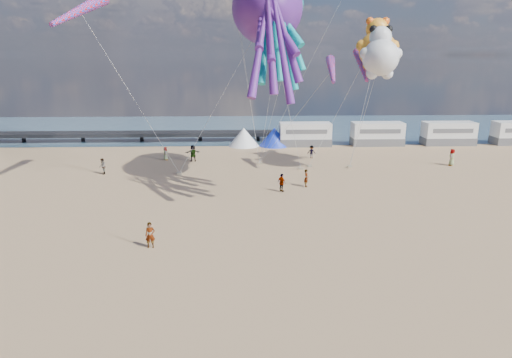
{
  "coord_description": "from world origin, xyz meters",
  "views": [
    {
      "loc": [
        -2.58,
        -18.53,
        11.48
      ],
      "look_at": [
        -1.67,
        6.0,
        4.79
      ],
      "focal_mm": 32.0,
      "sensor_mm": 36.0,
      "label": 1
    }
  ],
  "objects_px": {
    "tent_white": "(244,137)",
    "beachgoer_5": "(306,178)",
    "sandbag_b": "(301,168)",
    "windsock_left": "(79,11)",
    "beachgoer_2": "(312,152)",
    "kite_panda": "(381,57)",
    "sandbag_c": "(350,167)",
    "beachgoer_6": "(166,154)",
    "kite_octopus_teal": "(272,5)",
    "motorhome_1": "(377,134)",
    "windsock_mid": "(362,66)",
    "sandbag_a": "(179,173)",
    "motorhome_2": "(448,133)",
    "standing_person": "(150,235)",
    "windsock_right": "(332,70)",
    "kite_teddy_orange": "(377,50)",
    "beachgoer_0": "(452,157)",
    "beachgoer_1": "(102,166)",
    "tent_blue": "(274,137)",
    "beachgoer_4": "(193,153)",
    "sandbag_e": "(259,163)",
    "kite_octopus_purple": "(267,9)",
    "motorhome_0": "(305,134)",
    "beachgoer_3": "(282,183)"
  },
  "relations": [
    {
      "from": "tent_white",
      "to": "beachgoer_5",
      "type": "distance_m",
      "value": 20.0
    },
    {
      "from": "sandbag_b",
      "to": "windsock_left",
      "type": "distance_m",
      "value": 24.98
    },
    {
      "from": "beachgoer_5",
      "to": "beachgoer_2",
      "type": "bearing_deg",
      "value": -2.12
    },
    {
      "from": "beachgoer_2",
      "to": "kite_panda",
      "type": "xyz_separation_m",
      "value": [
        4.85,
        -7.94,
        10.51
      ]
    },
    {
      "from": "sandbag_c",
      "to": "windsock_left",
      "type": "relative_size",
      "value": 0.07
    },
    {
      "from": "beachgoer_6",
      "to": "beachgoer_5",
      "type": "bearing_deg",
      "value": -138.56
    },
    {
      "from": "kite_octopus_teal",
      "to": "windsock_left",
      "type": "distance_m",
      "value": 16.06
    },
    {
      "from": "kite_panda",
      "to": "motorhome_1",
      "type": "bearing_deg",
      "value": 52.68
    },
    {
      "from": "beachgoer_2",
      "to": "beachgoer_5",
      "type": "height_order",
      "value": "beachgoer_5"
    },
    {
      "from": "windsock_mid",
      "to": "sandbag_a",
      "type": "bearing_deg",
      "value": -167.4
    },
    {
      "from": "motorhome_2",
      "to": "standing_person",
      "type": "distance_m",
      "value": 46.24
    },
    {
      "from": "windsock_right",
      "to": "beachgoer_2",
      "type": "bearing_deg",
      "value": 99.17
    },
    {
      "from": "kite_panda",
      "to": "windsock_left",
      "type": "distance_m",
      "value": 26.43
    },
    {
      "from": "kite_octopus_teal",
      "to": "kite_teddy_orange",
      "type": "bearing_deg",
      "value": -5.76
    },
    {
      "from": "motorhome_2",
      "to": "beachgoer_0",
      "type": "relative_size",
      "value": 3.66
    },
    {
      "from": "sandbag_b",
      "to": "beachgoer_1",
      "type": "bearing_deg",
      "value": -176.6
    },
    {
      "from": "tent_blue",
      "to": "kite_teddy_orange",
      "type": "bearing_deg",
      "value": -54.68
    },
    {
      "from": "beachgoer_0",
      "to": "beachgoer_2",
      "type": "relative_size",
      "value": 1.22
    },
    {
      "from": "beachgoer_2",
      "to": "kite_octopus_teal",
      "type": "bearing_deg",
      "value": 71.82
    },
    {
      "from": "beachgoer_2",
      "to": "sandbag_c",
      "type": "bearing_deg",
      "value": 138.7
    },
    {
      "from": "beachgoer_6",
      "to": "windsock_right",
      "type": "xyz_separation_m",
      "value": [
        17.1,
        -6.93,
        9.34
      ]
    },
    {
      "from": "sandbag_a",
      "to": "kite_octopus_teal",
      "type": "distance_m",
      "value": 18.09
    },
    {
      "from": "standing_person",
      "to": "sandbag_c",
      "type": "xyz_separation_m",
      "value": [
        17.11,
        20.0,
        -0.71
      ]
    },
    {
      "from": "tent_white",
      "to": "kite_teddy_orange",
      "type": "relative_size",
      "value": 0.65
    },
    {
      "from": "beachgoer_4",
      "to": "sandbag_e",
      "type": "relative_size",
      "value": 3.71
    },
    {
      "from": "kite_panda",
      "to": "kite_octopus_purple",
      "type": "bearing_deg",
      "value": 177.46
    },
    {
      "from": "standing_person",
      "to": "beachgoer_6",
      "type": "relative_size",
      "value": 1.1
    },
    {
      "from": "windsock_left",
      "to": "tent_white",
      "type": "bearing_deg",
      "value": 72.87
    },
    {
      "from": "beachgoer_6",
      "to": "tent_blue",
      "type": "bearing_deg",
      "value": -68.72
    },
    {
      "from": "motorhome_0",
      "to": "standing_person",
      "type": "distance_m",
      "value": 35.23
    },
    {
      "from": "windsock_left",
      "to": "windsock_mid",
      "type": "height_order",
      "value": "windsock_left"
    },
    {
      "from": "windsock_mid",
      "to": "kite_panda",
      "type": "bearing_deg",
      "value": -75.92
    },
    {
      "from": "beachgoer_3",
      "to": "windsock_mid",
      "type": "relative_size",
      "value": 0.25
    },
    {
      "from": "standing_person",
      "to": "beachgoer_0",
      "type": "xyz_separation_m",
      "value": [
        28.26,
        20.59,
        0.09
      ]
    },
    {
      "from": "standing_person",
      "to": "kite_octopus_purple",
      "type": "xyz_separation_m",
      "value": [
        7.91,
        13.49,
        14.33
      ]
    },
    {
      "from": "motorhome_0",
      "to": "standing_person",
      "type": "relative_size",
      "value": 4.04
    },
    {
      "from": "beachgoer_1",
      "to": "sandbag_a",
      "type": "relative_size",
      "value": 3.2
    },
    {
      "from": "tent_blue",
      "to": "beachgoer_2",
      "type": "bearing_deg",
      "value": -63.98
    },
    {
      "from": "sandbag_c",
      "to": "beachgoer_1",
      "type": "bearing_deg",
      "value": -175.99
    },
    {
      "from": "tent_white",
      "to": "beachgoer_0",
      "type": "distance_m",
      "value": 25.07
    },
    {
      "from": "motorhome_0",
      "to": "beachgoer_0",
      "type": "xyz_separation_m",
      "value": [
        14.17,
        -11.7,
        -0.6
      ]
    },
    {
      "from": "motorhome_0",
      "to": "sandbag_e",
      "type": "distance_m",
      "value": 12.25
    },
    {
      "from": "sandbag_c",
      "to": "kite_teddy_orange",
      "type": "xyz_separation_m",
      "value": [
        1.99,
        -0.43,
        11.84
      ]
    },
    {
      "from": "sandbag_c",
      "to": "sandbag_e",
      "type": "height_order",
      "value": "same"
    },
    {
      "from": "windsock_left",
      "to": "tent_blue",
      "type": "bearing_deg",
      "value": 65.58
    },
    {
      "from": "kite_octopus_teal",
      "to": "motorhome_1",
      "type": "bearing_deg",
      "value": 23.25
    },
    {
      "from": "beachgoer_2",
      "to": "beachgoer_4",
      "type": "distance_m",
      "value": 13.49
    },
    {
      "from": "tent_white",
      "to": "beachgoer_0",
      "type": "relative_size",
      "value": 2.22
    },
    {
      "from": "motorhome_0",
      "to": "sandbag_c",
      "type": "height_order",
      "value": "motorhome_0"
    },
    {
      "from": "tent_white",
      "to": "tent_blue",
      "type": "relative_size",
      "value": 1.0
    }
  ]
}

